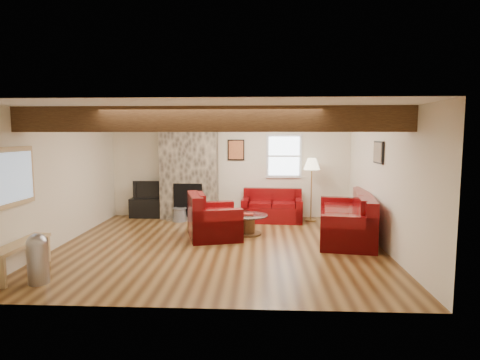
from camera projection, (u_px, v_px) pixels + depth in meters
The scene contains 18 objects.
room at pixel (219, 180), 7.41m from camera, with size 8.00×8.00×8.00m.
oak_beam at pixel (211, 119), 6.05m from camera, with size 6.00×0.36×0.38m, color black.
chimney_breast at pixel (189, 170), 9.93m from camera, with size 1.40×0.67×2.50m.
back_window at pixel (284, 156), 10.00m from camera, with size 0.90×0.08×1.10m, color silver, non-canonical shape.
hatch_window at pixel (14, 177), 6.04m from camera, with size 0.08×1.00×0.90m, color tan, non-canonical shape.
ceiling_dome at pixel (268, 117), 8.12m from camera, with size 0.40×0.40×0.18m, color #F0E8CC, non-canonical shape.
artwork_back at pixel (236, 150), 10.04m from camera, with size 0.42×0.06×0.52m, color black, non-canonical shape.
artwork_right at pixel (378, 152), 7.51m from camera, with size 0.06×0.55×0.42m, color black, non-canonical shape.
sofa_three at pixel (345, 216), 8.08m from camera, with size 2.36×0.98×0.91m, color #4D0507, non-canonical shape.
loveseat at pixel (272, 205), 9.67m from camera, with size 1.43×0.82×0.76m, color #4D0507, non-canonical shape.
armchair_red at pixel (214, 216), 8.10m from camera, with size 1.12×0.98×0.90m, color #4D0507, non-canonical shape.
coffee_table at pixel (248, 225), 8.37m from camera, with size 0.85×0.85×0.45m.
tv_cabinet at pixel (150, 208), 10.13m from camera, with size 0.97×0.39×0.48m, color black.
television at pixel (149, 190), 10.08m from camera, with size 0.78×0.10×0.45m, color black.
floor_lamp at pixel (312, 167), 9.60m from camera, with size 0.39×0.39×1.52m.
pine_bench at pixel (21, 258), 6.00m from camera, with size 0.29×1.26×0.47m, color tan, non-canonical shape.
pedal_bin at pixel (38, 258), 5.60m from camera, with size 0.29×0.29×0.72m, color #9E9EA3, non-canonical shape.
coal_bucket at pixel (180, 214), 9.68m from camera, with size 0.36×0.36×0.34m, color gray, non-canonical shape.
Camera 1 is at (0.74, -7.33, 2.08)m, focal length 30.00 mm.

